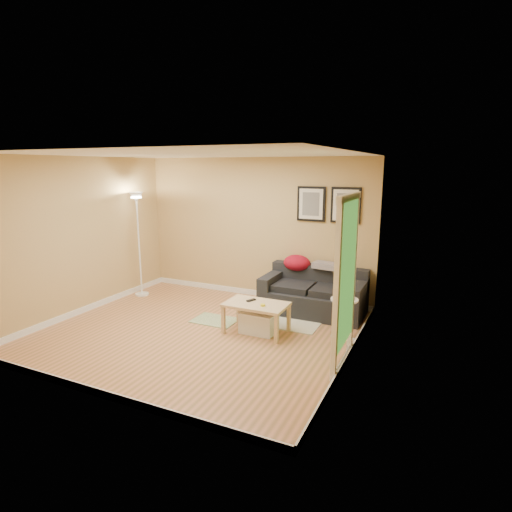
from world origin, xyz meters
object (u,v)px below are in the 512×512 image
Objects in this scene: coffee_table at (256,318)px; book_stack at (345,296)px; sofa at (313,291)px; side_table at (344,319)px; storage_bin at (259,322)px; floor_lamp at (139,247)px.

book_stack is at bearing 10.28° from coffee_table.
sofa is 1.13m from side_table.
storage_bin is 3.01m from floor_lamp.
side_table is 2.48× the size of book_stack.
sofa is 1.30m from coffee_table.
side_table is 0.30× the size of floor_lamp.
side_table is 4.09m from floor_lamp.
side_table is at bearing -5.97° from floor_lamp.
coffee_table is at bearing -15.05° from floor_lamp.
floor_lamp is at bearing 159.35° from coffee_table.
storage_bin is 1.33m from book_stack.
sofa reaches higher than book_stack.
coffee_table is at bearing 175.41° from book_stack.
book_stack is at bearing -49.46° from sofa.
storage_bin is 2.20× the size of book_stack.
floor_lamp reaches higher than coffee_table.
floor_lamp is (-2.82, 0.72, 0.78)m from storage_bin.
side_table is (1.20, 0.30, 0.14)m from storage_bin.
storage_bin is at bearing 38.89° from coffee_table.
book_stack is at bearing -5.71° from floor_lamp.
coffee_table is at bearing -164.92° from side_table.
floor_lamp is at bearing 174.03° from side_table.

